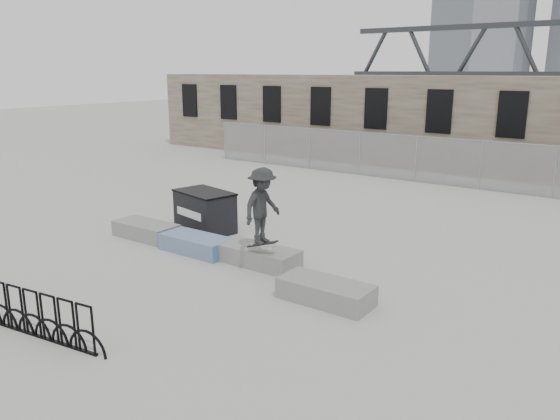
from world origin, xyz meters
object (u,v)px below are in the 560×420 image
at_px(planter_center_left, 196,243).
at_px(bike_rack, 8,307).
at_px(planter_center_right, 260,255).
at_px(skateboarder, 262,206).
at_px(dumpster, 205,211).
at_px(planter_far_left, 146,229).
at_px(planter_offset, 326,291).

height_order(planter_center_left, bike_rack, bike_rack).
height_order(planter_center_right, skateboarder, skateboarder).
relative_size(planter_center_left, dumpster, 0.96).
height_order(planter_far_left, planter_center_left, same).
bearing_deg(planter_center_left, planter_offset, -9.79).
bearing_deg(bike_rack, planter_center_left, 92.89).
relative_size(planter_center_right, skateboarder, 1.01).
bearing_deg(skateboarder, dumpster, 64.76).
bearing_deg(planter_center_right, dumpster, 156.32).
bearing_deg(planter_offset, bike_rack, -133.07).
bearing_deg(planter_offset, planter_center_left, 170.21).
distance_m(planter_far_left, skateboarder, 4.67).
bearing_deg(planter_center_right, planter_far_left, -178.41).
relative_size(planter_center_left, planter_center_right, 1.00).
distance_m(planter_far_left, planter_offset, 6.69).
bearing_deg(planter_offset, dumpster, 157.23).
height_order(planter_far_left, dumpster, dumpster).
distance_m(dumpster, bike_rack, 7.08).
bearing_deg(planter_far_left, planter_offset, -7.52).
relative_size(planter_center_right, bike_rack, 0.41).
relative_size(planter_center_left, planter_offset, 1.00).
xyz_separation_m(planter_center_left, skateboarder, (2.33, -0.11, 1.39)).
distance_m(planter_offset, dumpster, 6.18).
bearing_deg(dumpster, planter_far_left, -108.74).
xyz_separation_m(planter_center_left, bike_rack, (0.27, -5.31, 0.19)).
bearing_deg(planter_offset, planter_far_left, 172.48).
distance_m(planter_center_right, bike_rack, 5.80).
distance_m(planter_center_left, bike_rack, 5.32).
bearing_deg(skateboarder, planter_far_left, 88.21).
height_order(planter_offset, skateboarder, skateboarder).
bearing_deg(dumpster, skateboarder, -13.07).
bearing_deg(planter_center_left, planter_center_right, 6.02).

